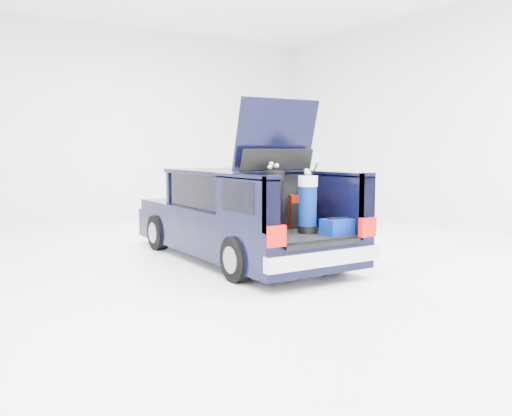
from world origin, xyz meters
TOP-DOWN VIEW (x-y plane):
  - ground at (0.00, 0.00)m, footprint 14.00×14.00m
  - car at (-0.00, 0.11)m, footprint 1.87×4.65m
  - red_suitcase at (0.42, -1.09)m, footprint 0.37×0.32m
  - black_golf_bag at (-0.18, -1.25)m, footprint 0.28×0.35m
  - blue_golf_bag at (0.22, -1.51)m, footprint 0.31×0.31m
  - blue_duffel at (0.50, -1.84)m, footprint 0.46×0.30m

SIDE VIEW (x-z plane):
  - ground at x=0.00m, z-range 0.00..0.00m
  - car at x=0.00m, z-range -0.56..1.91m
  - blue_duffel at x=0.50m, z-range 0.59..0.83m
  - red_suitcase at x=0.42m, z-range 0.59..1.11m
  - blue_golf_bag at x=0.22m, z-range 0.56..1.46m
  - black_golf_bag at x=-0.18m, z-range 0.55..1.53m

